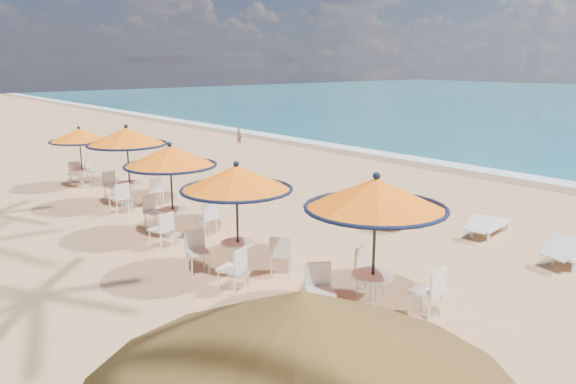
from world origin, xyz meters
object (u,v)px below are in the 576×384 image
station_0 (375,211)px  station_2 (171,168)px  station_1 (237,193)px  lounger_far (397,212)px  palapa (301,343)px  station_3 (127,147)px  lounger_mid (488,225)px  station_4 (80,142)px

station_0 → station_2: station_0 is taller
station_1 → lounger_far: bearing=2.7°
palapa → station_1: bearing=59.2°
station_2 → palapa: (-4.10, -9.78, 0.50)m
lounger_far → station_2: bearing=125.7°
station_3 → lounger_mid: 10.91m
station_0 → station_3: (-0.01, 10.24, -0.04)m
station_1 → palapa: size_ratio=0.68×
station_4 → station_2: bearing=-92.8°
station_2 → station_3: bearing=82.4°
station_4 → lounger_mid: size_ratio=1.22×
station_2 → lounger_far: (5.39, -3.09, -1.46)m
station_4 → lounger_far: size_ratio=0.97×
lounger_mid → palapa: palapa is taller
station_1 → lounger_mid: size_ratio=1.36×
station_0 → station_4: bearing=90.6°
palapa → lounger_far: bearing=35.2°
station_0 → station_2: 6.52m
station_3 → lounger_far: (4.89, -6.83, -1.54)m
station_0 → station_2: size_ratio=1.06×
station_0 → station_4: station_0 is taller
lounger_mid → lounger_far: (-1.01, 2.21, 0.07)m
station_2 → palapa: bearing=-112.7°
palapa → station_2: bearing=67.3°
station_0 → lounger_far: size_ratio=1.16×
station_2 → lounger_mid: (6.40, -5.30, -1.54)m
station_1 → station_4: (0.65, 10.91, -0.19)m
station_1 → station_2: size_ratio=1.00×
station_3 → palapa: size_ratio=0.71×
station_1 → station_2: 3.37m
station_3 → station_4: 3.82m
lounger_mid → lounger_far: size_ratio=0.80×
station_1 → lounger_mid: (6.68, -1.94, -1.53)m
station_1 → station_3: 7.14m
station_2 → station_0: bearing=-85.5°
station_0 → station_3: station_0 is taller
station_3 → station_2: bearing=-97.6°
station_0 → palapa: (-4.61, -3.27, 0.40)m
lounger_far → station_3: bearing=101.2°
station_0 → lounger_far: (4.88, 3.41, -1.57)m
station_0 → lounger_mid: bearing=11.5°
lounger_far → station_0: bearing=-169.5°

